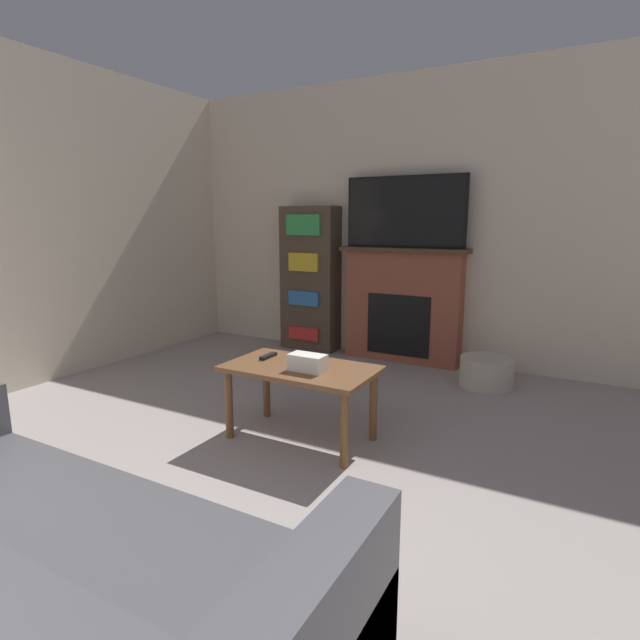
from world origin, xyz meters
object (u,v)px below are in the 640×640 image
(bookshelf, at_px, (310,279))
(fireplace, at_px, (402,305))
(tv, at_px, (405,212))
(couch, at_px, (4,604))
(coffee_table, at_px, (301,377))
(storage_basket, at_px, (486,372))

(bookshelf, bearing_deg, fireplace, 1.21)
(tv, relative_size, bookshelf, 0.77)
(couch, height_order, coffee_table, couch)
(bookshelf, bearing_deg, coffee_table, -61.59)
(fireplace, relative_size, tv, 1.06)
(bookshelf, bearing_deg, tv, 0.10)
(tv, relative_size, storage_basket, 2.66)
(tv, bearing_deg, coffee_table, -88.12)
(fireplace, bearing_deg, couch, -86.83)
(storage_basket, bearing_deg, tv, 156.52)
(fireplace, relative_size, couch, 0.62)
(fireplace, distance_m, couch, 3.94)
(tv, height_order, storage_basket, tv)
(couch, bearing_deg, bookshelf, 107.61)
(fireplace, height_order, storage_basket, fireplace)
(coffee_table, distance_m, storage_basket, 1.85)
(couch, bearing_deg, storage_basket, 79.12)
(bookshelf, distance_m, storage_basket, 2.05)
(storage_basket, bearing_deg, couch, -100.88)
(bookshelf, relative_size, storage_basket, 3.46)
(fireplace, bearing_deg, coffee_table, -88.13)
(tv, bearing_deg, fireplace, 90.00)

